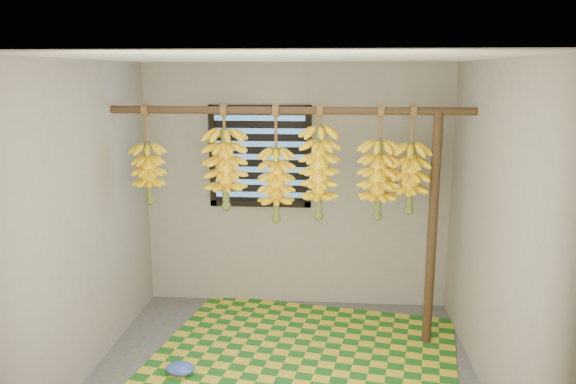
# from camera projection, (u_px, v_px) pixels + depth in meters

# --- Properties ---
(floor) EXTENTS (3.00, 3.00, 0.01)m
(floor) POSITION_uv_depth(u_px,v_px,m) (282.00, 379.00, 4.31)
(floor) COLOR #474747
(floor) RESTS_ON ground
(ceiling) EXTENTS (3.00, 3.00, 0.01)m
(ceiling) POSITION_uv_depth(u_px,v_px,m) (281.00, 57.00, 3.81)
(ceiling) COLOR silver
(ceiling) RESTS_ON wall_back
(wall_back) EXTENTS (3.00, 0.01, 2.40)m
(wall_back) POSITION_uv_depth(u_px,v_px,m) (296.00, 187.00, 5.53)
(wall_back) COLOR gray
(wall_back) RESTS_ON floor
(wall_left) EXTENTS (0.01, 3.00, 2.40)m
(wall_left) POSITION_uv_depth(u_px,v_px,m) (81.00, 223.00, 4.18)
(wall_left) COLOR gray
(wall_left) RESTS_ON floor
(wall_right) EXTENTS (0.01, 3.00, 2.40)m
(wall_right) POSITION_uv_depth(u_px,v_px,m) (495.00, 233.00, 3.94)
(wall_right) COLOR gray
(wall_right) RESTS_ON floor
(window) EXTENTS (1.00, 0.04, 1.00)m
(window) POSITION_uv_depth(u_px,v_px,m) (260.00, 157.00, 5.47)
(window) COLOR black
(window) RESTS_ON wall_back
(hanging_pole) EXTENTS (3.00, 0.06, 0.06)m
(hanging_pole) POSITION_uv_depth(u_px,v_px,m) (289.00, 110.00, 4.58)
(hanging_pole) COLOR #432E19
(hanging_pole) RESTS_ON wall_left
(support_post) EXTENTS (0.08, 0.08, 2.00)m
(support_post) POSITION_uv_depth(u_px,v_px,m) (432.00, 232.00, 4.69)
(support_post) COLOR #432E19
(support_post) RESTS_ON floor
(woven_mat) EXTENTS (2.73, 2.33, 0.01)m
(woven_mat) POSITION_uv_depth(u_px,v_px,m) (306.00, 353.00, 4.70)
(woven_mat) COLOR #1B581A
(woven_mat) RESTS_ON floor
(plastic_bag) EXTENTS (0.24, 0.19, 0.09)m
(plastic_bag) POSITION_uv_depth(u_px,v_px,m) (180.00, 369.00, 4.34)
(plastic_bag) COLOR blue
(plastic_bag) RESTS_ON woven_mat
(banana_bunch_a) EXTENTS (0.28, 0.28, 0.85)m
(banana_bunch_a) POSITION_uv_depth(u_px,v_px,m) (149.00, 173.00, 4.79)
(banana_bunch_a) COLOR brown
(banana_bunch_a) RESTS_ON hanging_pole
(banana_bunch_b) EXTENTS (0.36, 0.36, 0.89)m
(banana_bunch_b) POSITION_uv_depth(u_px,v_px,m) (225.00, 169.00, 4.73)
(banana_bunch_b) COLOR brown
(banana_bunch_b) RESTS_ON hanging_pole
(banana_bunch_c) EXTENTS (0.31, 0.31, 0.99)m
(banana_bunch_c) POSITION_uv_depth(u_px,v_px,m) (276.00, 185.00, 4.72)
(banana_bunch_c) COLOR brown
(banana_bunch_c) RESTS_ON hanging_pole
(banana_bunch_d) EXTENTS (0.32, 0.32, 0.96)m
(banana_bunch_d) POSITION_uv_depth(u_px,v_px,m) (319.00, 173.00, 4.67)
(banana_bunch_d) COLOR brown
(banana_bunch_d) RESTS_ON hanging_pole
(banana_bunch_e) EXTENTS (0.33, 0.33, 0.95)m
(banana_bunch_e) POSITION_uv_depth(u_px,v_px,m) (379.00, 180.00, 4.64)
(banana_bunch_e) COLOR brown
(banana_bunch_e) RESTS_ON hanging_pole
(banana_bunch_f) EXTENTS (0.31, 0.31, 0.89)m
(banana_bunch_f) POSITION_uv_depth(u_px,v_px,m) (410.00, 178.00, 4.61)
(banana_bunch_f) COLOR brown
(banana_bunch_f) RESTS_ON hanging_pole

